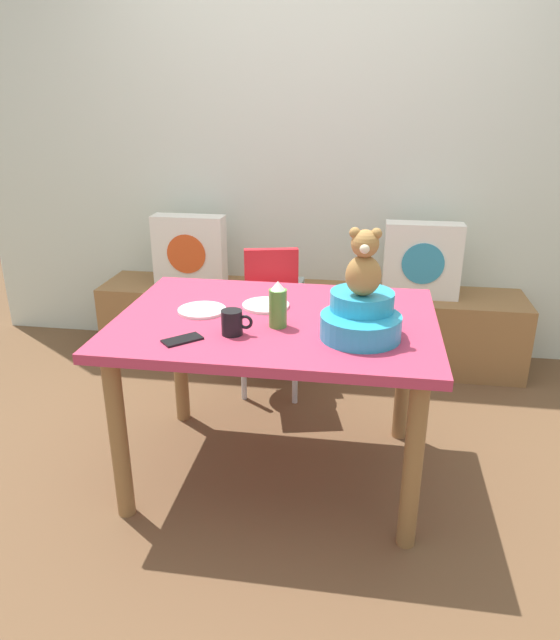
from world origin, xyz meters
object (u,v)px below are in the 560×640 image
infant_seat_teal (361,318)px  coffee_mug (233,322)px  highchair (273,303)px  dinner_plate_far (202,310)px  pillow_floral_left (190,251)px  book_stack (287,284)px  cell_phone (182,340)px  ketchup_bottle (278,305)px  pillow_floral_right (422,261)px  dinner_plate_near (266,305)px  dining_table (276,341)px  teddy_bear (364,264)px

infant_seat_teal → coffee_mug: (-0.47, -0.06, -0.02)m
highchair → dinner_plate_far: size_ratio=3.95×
pillow_floral_left → dinner_plate_far: bearing=-70.4°
book_stack → cell_phone: cell_phone is taller
infant_seat_teal → coffee_mug: 0.48m
book_stack → ketchup_bottle: size_ratio=1.08×
pillow_floral_right → highchair: bearing=-152.9°
dinner_plate_near → dinner_plate_far: size_ratio=1.00×
book_stack → dining_table: bearing=-83.9°
book_stack → dinner_plate_near: dinner_plate_near is taller
coffee_mug → dinner_plate_near: 0.33m
pillow_floral_left → infant_seat_teal: 1.72m
dining_table → highchair: bearing=100.7°
book_stack → teddy_bear: teddy_bear is taller
ketchup_bottle → coffee_mug: (-0.15, -0.11, -0.04)m
book_stack → cell_phone: size_ratio=1.39×
teddy_bear → dinner_plate_far: 0.73m
pillow_floral_right → cell_phone: size_ratio=3.06×
infant_seat_teal → teddy_bear: size_ratio=1.32×
pillow_floral_left → ketchup_bottle: (0.76, -1.29, 0.15)m
ketchup_bottle → dinner_plate_near: (-0.09, 0.21, -0.08)m
pillow_floral_right → coffee_mug: 1.61m
pillow_floral_right → teddy_bear: size_ratio=1.76×
book_stack → ketchup_bottle: (0.15, -1.31, 0.34)m
book_stack → cell_phone: bearing=-96.6°
pillow_floral_right → highchair: pillow_floral_right is taller
infant_seat_teal → teddy_bear: (0.00, -0.00, 0.21)m
dining_table → dinner_plate_near: (-0.06, 0.12, 0.11)m
teddy_bear → ketchup_bottle: size_ratio=1.35×
infant_seat_teal → coffee_mug: size_ratio=2.75×
dinner_plate_near → ketchup_bottle: bearing=-67.9°
pillow_floral_right → infant_seat_teal: bearing=-103.7°
cell_phone → book_stack: bearing=-50.0°
coffee_mug → cell_phone: coffee_mug is taller
teddy_bear → cell_phone: 0.72m
pillow_floral_left → pillow_floral_right: same height
pillow_floral_left → cell_phone: pillow_floral_left is taller
dining_table → teddy_bear: 0.53m
book_stack → coffee_mug: bearing=-90.1°
dinner_plate_far → infant_seat_teal: bearing=-13.5°
teddy_bear → dinner_plate_near: (-0.41, 0.26, -0.27)m
infant_seat_teal → dining_table: bearing=158.0°
highchair → dinner_plate_near: bearing=-82.9°
highchair → infant_seat_teal: (0.49, -0.92, 0.29)m
ketchup_bottle → pillow_floral_left: bearing=120.5°
book_stack → teddy_bear: 1.53m
highchair → ketchup_bottle: bearing=-79.1°
dining_table → ketchup_bottle: (0.02, -0.09, 0.19)m
highchair → pillow_floral_left: bearing=144.8°
highchair → infant_seat_teal: 1.08m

